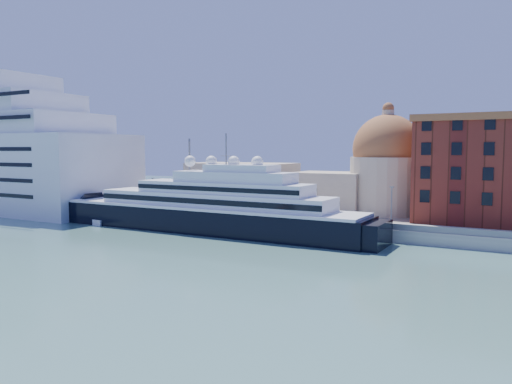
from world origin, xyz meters
The scene contains 8 objects.
ground centered at (0.00, 0.00, 0.00)m, with size 400.00×400.00×0.00m, color #3D6A66.
quay centered at (0.00, 34.00, 1.25)m, with size 180.00×10.00×2.50m, color gray.
land centered at (0.00, 75.00, 1.00)m, with size 260.00×72.00×2.00m, color slate.
quay_fence centered at (0.00, 29.50, 3.10)m, with size 180.00×0.10×1.20m, color slate.
superyacht centered at (-10.84, 23.00, 4.28)m, with size 83.05×11.51×24.82m.
service_barge centered at (-39.18, 19.57, 0.73)m, with size 11.76×5.39×2.55m.
church centered at (6.39, 57.72, 10.91)m, with size 66.00×18.00×25.50m.
lamp_posts centered at (-12.67, 32.27, 9.84)m, with size 120.80×2.40×18.00m.
Camera 1 is at (54.05, -65.85, 17.75)m, focal length 35.00 mm.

